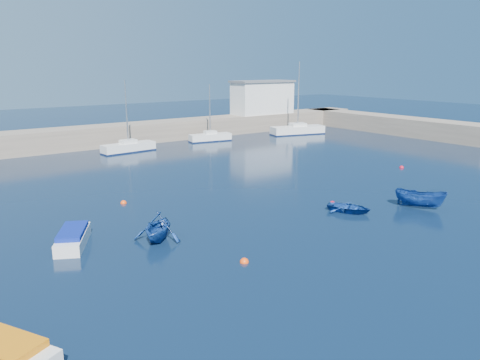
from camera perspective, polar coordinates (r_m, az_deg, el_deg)
ground at (r=24.45m, az=15.72°, el=-11.37°), size 220.00×220.00×0.00m
back_wall at (r=62.59m, az=-19.30°, el=4.84°), size 96.00×4.50×2.60m
right_arm at (r=77.15m, az=17.60°, el=6.52°), size 4.50×32.00×2.60m
harbor_office at (r=76.36m, az=2.76°, el=9.94°), size 10.00×4.00×5.00m
sailboat_6 at (r=58.27m, az=-13.44°, el=3.93°), size 6.69×2.45×8.60m
sailboat_7 at (r=65.05m, az=-3.65°, el=5.25°), size 6.03×2.56×7.76m
sailboat_8 at (r=72.17m, az=7.03°, el=6.10°), size 8.62×4.33×10.77m
motorboat_1 at (r=29.02m, az=-19.69°, el=-6.63°), size 3.10×4.23×0.99m
dinghy_center at (r=34.29m, az=13.16°, el=-3.31°), size 3.32×3.72×0.64m
dinghy_left at (r=28.36m, az=-9.99°, el=-5.61°), size 4.32×4.33×1.73m
dinghy_right at (r=36.68m, az=21.11°, el=-2.15°), size 2.79×3.86×1.40m
buoy_0 at (r=25.25m, az=0.52°, el=-10.00°), size 0.49×0.49×0.49m
buoy_1 at (r=36.13m, az=11.18°, el=-2.86°), size 0.44×0.44×0.44m
buoy_3 at (r=36.65m, az=-14.01°, el=-2.77°), size 0.47×0.47×0.47m
buoy_4 at (r=50.63m, az=19.09°, el=1.40°), size 0.48×0.48×0.48m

